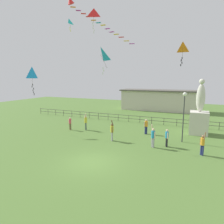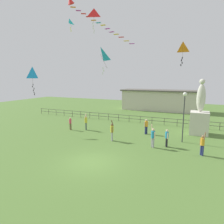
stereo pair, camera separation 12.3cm
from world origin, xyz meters
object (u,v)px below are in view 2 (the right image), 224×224
(streamer_kite, at_px, (76,5))
(kite_0, at_px, (94,15))
(kite_2, at_px, (33,74))
(kite_3, at_px, (183,48))
(person_5, at_px, (86,122))
(kite_4, at_px, (69,22))
(kite_1, at_px, (101,55))
(person_0, at_px, (70,123))
(person_1, at_px, (202,144))
(statue_monument, at_px, (200,118))
(person_3, at_px, (112,131))
(person_6, at_px, (167,137))
(lamppost, at_px, (184,107))
(person_4, at_px, (146,126))
(person_2, at_px, (153,136))

(streamer_kite, bearing_deg, kite_0, 77.67)
(kite_2, height_order, kite_3, kite_3)
(person_5, distance_m, kite_0, 11.52)
(person_5, distance_m, kite_4, 14.77)
(kite_1, height_order, streamer_kite, streamer_kite)
(person_0, bearing_deg, kite_0, -3.15)
(person_1, bearing_deg, kite_0, 168.84)
(statue_monument, relative_size, person_5, 2.95)
(person_3, distance_m, person_5, 5.12)
(person_6, bearing_deg, lamppost, 59.49)
(statue_monument, bearing_deg, person_1, -87.47)
(person_1, distance_m, kite_2, 18.97)
(kite_3, bearing_deg, person_4, 169.14)
(kite_0, bearing_deg, person_2, -15.67)
(statue_monument, distance_m, streamer_kite, 16.82)
(person_3, distance_m, person_6, 5.18)
(person_1, bearing_deg, person_2, 176.85)
(kite_4, bearing_deg, person_4, -17.02)
(statue_monument, distance_m, kite_3, 7.87)
(kite_2, distance_m, kite_3, 16.31)
(person_0, xyz_separation_m, person_6, (11.36, -1.41, 0.04))
(person_1, relative_size, person_2, 0.95)
(person_1, bearing_deg, person_5, 166.51)
(person_4, height_order, kite_0, kite_0)
(kite_2, xyz_separation_m, kite_4, (0.20, 7.16, 7.30))
(kite_2, xyz_separation_m, streamer_kite, (6.87, -1.08, 6.03))
(kite_3, distance_m, kite_4, 17.08)
(person_1, bearing_deg, person_3, 176.35)
(person_2, xyz_separation_m, kite_1, (-4.91, -0.37, 7.09))
(person_2, distance_m, person_6, 1.29)
(lamppost, height_order, kite_3, kite_3)
(person_1, relative_size, kite_1, 0.83)
(statue_monument, height_order, kite_0, kite_0)
(person_4, xyz_separation_m, kite_2, (-12.55, -3.38, 5.59))
(kite_4, height_order, streamer_kite, kite_4)
(kite_0, bearing_deg, kite_4, 140.86)
(person_5, relative_size, kite_3, 0.94)
(person_1, relative_size, streamer_kite, 0.31)
(person_0, xyz_separation_m, person_1, (14.23, -2.31, 0.09))
(lamppost, xyz_separation_m, kite_1, (-7.17, -3.03, 4.67))
(person_0, bearing_deg, statue_monument, 16.93)
(kite_3, xyz_separation_m, kite_4, (-15.72, 4.43, 5.03))
(kite_0, xyz_separation_m, streamer_kite, (-0.52, -2.39, 0.21))
(statue_monument, xyz_separation_m, person_0, (-13.94, -4.24, -0.93))
(person_1, xyz_separation_m, kite_3, (-2.20, 3.54, 7.85))
(person_4, height_order, kite_2, kite_2)
(kite_2, distance_m, streamer_kite, 9.20)
(statue_monument, relative_size, person_3, 2.97)
(person_2, distance_m, person_4, 4.28)
(statue_monument, distance_m, person_1, 6.61)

